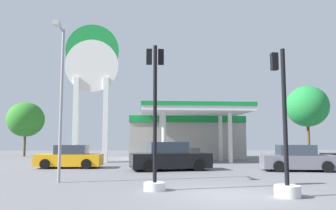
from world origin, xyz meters
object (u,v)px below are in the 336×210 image
object	(u,v)px
corner_streetlamp	(61,88)
tree_1	(178,121)
car_0	(298,159)
traffic_signal_1	(155,138)
car_2	(170,157)
tree_0	(26,119)
tree_2	(307,106)
station_pole_sign	(92,74)
car_1	(70,158)
traffic_signal_0	(285,160)

from	to	relation	value
corner_streetlamp	tree_1	bearing A→B (deg)	71.79
car_0	traffic_signal_1	bearing A→B (deg)	-142.02
car_2	tree_0	size ratio (longest dim) A/B	0.84
car_0	traffic_signal_1	size ratio (longest dim) A/B	0.84
tree_0	corner_streetlamp	bearing A→B (deg)	-68.74
car_2	tree_2	bearing A→B (deg)	44.59
station_pole_sign	tree_0	size ratio (longest dim) A/B	1.92
car_2	traffic_signal_1	world-z (taller)	traffic_signal_1
station_pole_sign	car_1	xyz separation A→B (m)	(-0.51, -5.09, -6.34)
traffic_signal_1	corner_streetlamp	xyz separation A→B (m)	(-3.91, 2.28, 2.13)
car_0	corner_streetlamp	bearing A→B (deg)	-160.62
traffic_signal_0	station_pole_sign	bearing A→B (deg)	117.03
tree_1	traffic_signal_1	bearing A→B (deg)	-98.25
car_1	tree_0	distance (m)	17.41
traffic_signal_0	tree_2	bearing A→B (deg)	61.29
station_pole_sign	car_0	world-z (taller)	station_pole_sign
car_1	tree_2	world-z (taller)	tree_2
car_2	tree_1	world-z (taller)	tree_1
corner_streetlamp	tree_2	bearing A→B (deg)	45.09
station_pole_sign	corner_streetlamp	bearing A→B (deg)	-87.64
tree_0	corner_streetlamp	size ratio (longest dim) A/B	0.88
car_2	traffic_signal_1	distance (m)	7.90
traffic_signal_0	tree_0	xyz separation A→B (m)	(-16.81, 26.76, 2.78)
car_0	traffic_signal_0	bearing A→B (deg)	-117.97
car_2	tree_2	xyz separation A→B (m)	(17.45, 17.21, 4.83)
car_2	station_pole_sign	bearing A→B (deg)	128.23
tree_2	corner_streetlamp	size ratio (longest dim) A/B	1.21
traffic_signal_1	tree_2	bearing A→B (deg)	53.17
traffic_signal_1	tree_2	world-z (taller)	tree_2
car_0	car_1	distance (m)	13.82
traffic_signal_0	tree_2	distance (m)	30.74
car_1	corner_streetlamp	world-z (taller)	corner_streetlamp
traffic_signal_1	tree_2	xyz separation A→B (m)	(18.67, 24.93, 3.72)
traffic_signal_1	tree_2	size ratio (longest dim) A/B	0.66
corner_streetlamp	tree_0	bearing A→B (deg)	111.26
car_0	car_2	size ratio (longest dim) A/B	0.91
car_1	station_pole_sign	bearing A→B (deg)	84.24
traffic_signal_0	traffic_signal_1	xyz separation A→B (m)	(-4.06, 1.75, 0.71)
car_1	tree_2	size ratio (longest dim) A/B	0.52
tree_2	traffic_signal_1	bearing A→B (deg)	-126.83
traffic_signal_1	tree_0	bearing A→B (deg)	117.01
traffic_signal_0	car_0	bearing A→B (deg)	62.03
car_0	car_2	distance (m)	7.38
car_0	corner_streetlamp	world-z (taller)	corner_streetlamp
car_0	tree_0	xyz separation A→B (m)	(-21.27, 18.36, 3.25)
station_pole_sign	tree_2	world-z (taller)	station_pole_sign
tree_2	tree_1	bearing A→B (deg)	178.51
car_0	tree_2	distance (m)	21.47
car_0	corner_streetlamp	distance (m)	13.58
station_pole_sign	traffic_signal_0	size ratio (longest dim) A/B	2.34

